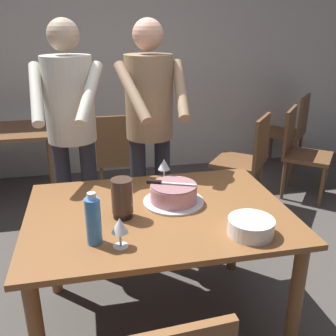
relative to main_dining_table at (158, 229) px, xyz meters
name	(u,v)px	position (x,y,z in m)	size (l,w,h in m)	color
ground_plane	(159,321)	(0.00, 0.00, -0.64)	(14.00, 14.00, 0.00)	#4C4742
back_wall	(114,55)	(0.00, 2.65, 0.71)	(10.00, 0.12, 2.70)	beige
main_dining_table	(158,229)	(0.00, 0.00, 0.00)	(1.39, 0.99, 0.75)	brown
cake_on_platter	(174,194)	(0.10, 0.08, 0.16)	(0.34, 0.34, 0.11)	silver
cake_knife	(161,182)	(0.04, 0.10, 0.23)	(0.26, 0.12, 0.02)	silver
plate_stack	(251,227)	(0.38, -0.33, 0.15)	(0.22, 0.22, 0.08)	white
wine_glass_near	(164,165)	(0.11, 0.40, 0.21)	(0.08, 0.08, 0.14)	silver
wine_glass_far	(120,226)	(-0.23, -0.31, 0.21)	(0.08, 0.08, 0.14)	silver
water_bottle	(93,220)	(-0.34, -0.25, 0.23)	(0.07, 0.07, 0.25)	#387AC6
hurricane_lamp	(122,198)	(-0.19, -0.03, 0.22)	(0.11, 0.11, 0.21)	black
person_cutting_cake	(150,119)	(0.08, 0.70, 0.44)	(0.46, 0.57, 1.72)	#2D2D38
person_standing_beside	(71,122)	(-0.44, 0.73, 0.44)	(0.46, 0.57, 1.72)	#2D2D38
background_table	(7,146)	(-1.12, 1.95, -0.06)	(1.00, 0.70, 0.74)	brown
background_chair_0	(119,154)	(-0.06, 1.74, -0.15)	(0.45, 0.45, 0.90)	brown
background_chair_1	(301,150)	(1.74, 1.50, -0.15)	(0.62, 0.62, 0.90)	brown
background_chair_2	(246,158)	(1.11, 1.38, -0.15)	(0.62, 0.62, 0.90)	brown
background_chair_3	(291,129)	(2.04, 2.24, -0.15)	(0.62, 0.62, 0.90)	brown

